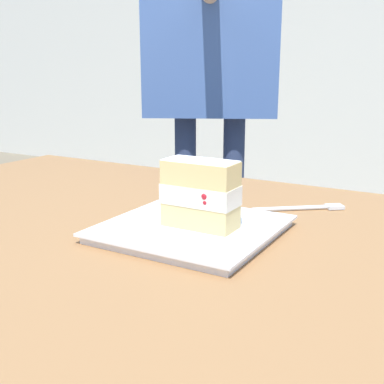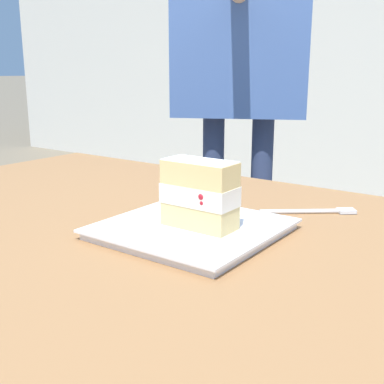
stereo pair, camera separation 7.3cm
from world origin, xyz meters
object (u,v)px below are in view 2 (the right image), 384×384
patio_table (136,291)px  cake_slice (200,194)px  diner_person (240,36)px  dessert_plate (192,229)px  dessert_fork (314,211)px

patio_table → cake_slice: cake_slice is taller
cake_slice → diner_person: bearing=117.2°
dessert_plate → dessert_fork: (0.11, 0.22, -0.00)m
patio_table → dessert_fork: (0.17, 0.28, 0.09)m
dessert_fork → diner_person: size_ratio=0.09×
dessert_plate → cake_slice: 0.06m
cake_slice → dessert_fork: bearing=67.2°
patio_table → cake_slice: bearing=35.5°
dessert_fork → patio_table: bearing=-122.0°
patio_table → cake_slice: 0.19m
cake_slice → diner_person: diner_person is taller
cake_slice → diner_person: 0.98m
dessert_plate → diner_person: (-0.41, 0.83, 0.34)m
dessert_fork → diner_person: 0.88m
dessert_plate → dessert_fork: size_ratio=1.76×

